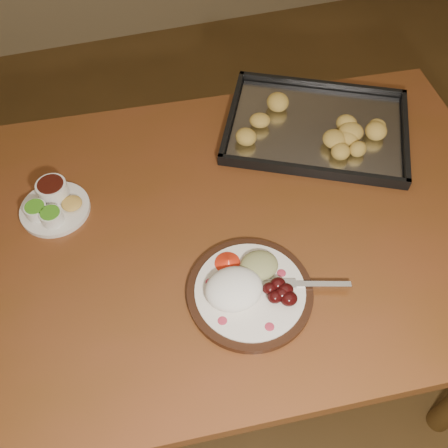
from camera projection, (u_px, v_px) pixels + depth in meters
name	position (u px, v px, depth m)	size (l,w,h in m)	color
ground	(245.00, 346.00, 1.77)	(4.00, 4.00, 0.00)	brown
dining_table	(203.00, 251.00, 1.23)	(1.57, 1.02, 0.75)	brown
dinner_plate	(248.00, 288.00, 1.04)	(0.34, 0.26, 0.06)	black
condiment_saucer	(53.00, 204.00, 1.17)	(0.16, 0.16, 0.05)	silver
baking_tray	(316.00, 126.00, 1.33)	(0.58, 0.53, 0.05)	black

